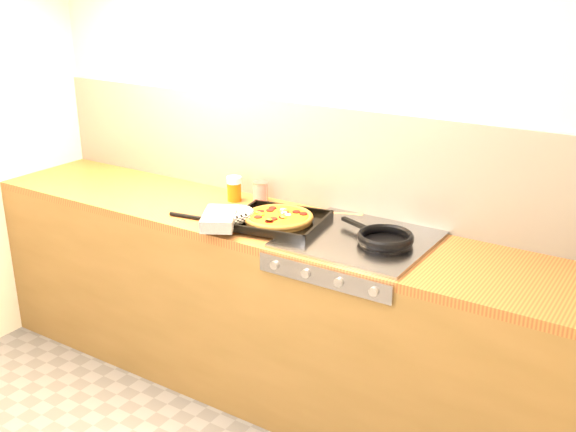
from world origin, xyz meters
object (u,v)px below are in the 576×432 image
Objects in this scene: pizza_on_tray at (263,218)px; juice_glass at (234,189)px; tomato_can at (260,192)px; frying_pan at (384,238)px.

juice_glass reaches higher than pizza_on_tray.
pizza_on_tray is at bearing -53.15° from tomato_can.
frying_pan is at bearing 8.93° from pizza_on_tray.
pizza_on_tray is 5.11× the size of tomato_can.
frying_pan is 3.34× the size of juice_glass.
tomato_can reaches higher than frying_pan.
juice_glass reaches higher than frying_pan.
tomato_can is at bearing 126.85° from pizza_on_tray.
juice_glass is at bearing 145.34° from pizza_on_tray.
tomato_can is 0.13m from juice_glass.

